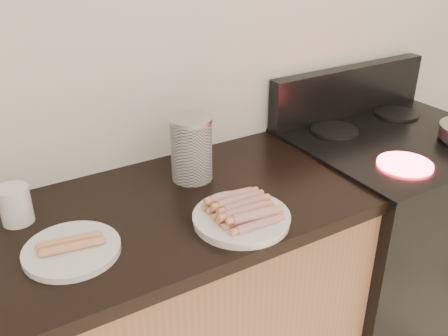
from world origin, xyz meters
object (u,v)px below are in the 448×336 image
canister (191,149)px  mug (15,205)px  side_plate (72,250)px  main_plate (241,219)px  stove (382,238)px

canister → mug: (-0.53, 0.02, -0.05)m
side_plate → mug: (-0.09, 0.22, 0.04)m
main_plate → side_plate: same height
stove → mug: size_ratio=8.59×
mug → canister: bearing=-2.5°
canister → mug: size_ratio=1.94×
canister → mug: 0.53m
stove → main_plate: bearing=-168.7°
stove → mug: (-1.33, 0.16, 0.50)m
canister → mug: bearing=177.5°
main_plate → stove: bearing=11.3°
stove → main_plate: main_plate is taller
main_plate → mug: mug is taller
stove → side_plate: (-1.24, -0.06, 0.45)m
mug → stove: bearing=-6.8°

